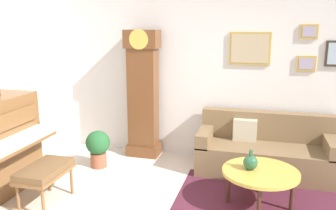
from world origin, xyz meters
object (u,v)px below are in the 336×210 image
(piano_bench, at_px, (45,172))
(couch, at_px, (265,151))
(green_jug, at_px, (250,162))
(coffee_table, at_px, (260,173))
(grandfather_clock, at_px, (143,97))
(potted_plant, at_px, (98,146))

(piano_bench, distance_m, couch, 3.00)
(green_jug, bearing_deg, coffee_table, -2.25)
(green_jug, bearing_deg, grandfather_clock, 144.61)
(green_jug, bearing_deg, piano_bench, -165.54)
(piano_bench, xyz_separation_m, green_jug, (2.33, 0.60, 0.13))
(couch, bearing_deg, potted_plant, -168.81)
(piano_bench, bearing_deg, coffee_table, 13.68)
(couch, height_order, potted_plant, couch)
(piano_bench, relative_size, grandfather_clock, 0.34)
(piano_bench, bearing_deg, potted_plant, 85.31)
(couch, height_order, green_jug, couch)
(grandfather_clock, bearing_deg, coffee_table, -33.73)
(grandfather_clock, height_order, potted_plant, grandfather_clock)
(couch, distance_m, green_jug, 1.09)
(coffee_table, distance_m, potted_plant, 2.42)
(green_jug, distance_m, potted_plant, 2.32)
(coffee_table, xyz_separation_m, green_jug, (-0.12, 0.00, 0.12))
(piano_bench, bearing_deg, couch, 33.49)
(piano_bench, height_order, coffee_table, piano_bench)
(couch, xyz_separation_m, potted_plant, (-2.40, -0.48, 0.01))
(grandfather_clock, relative_size, potted_plant, 3.62)
(couch, distance_m, coffee_table, 1.07)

